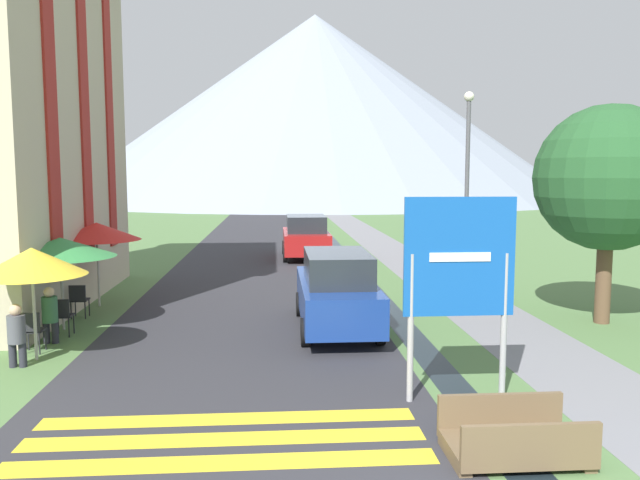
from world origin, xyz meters
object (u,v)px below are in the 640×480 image
object	(u,v)px
footbridge	(514,440)
cafe_umbrella_rear_red	(97,231)
road_sign	(459,273)
cafe_umbrella_front_yellow	(32,262)
streetlamp	(467,180)
person_seated_far	(17,332)
cafe_chair_far_right	(79,298)
cafe_chair_near_right	(32,328)
cafe_umbrella_middle_green	(60,247)
tree_by_path	(608,178)
parked_car_near	(337,291)
cafe_chair_middle	(62,314)
parked_car_far	(306,237)
person_seated_near	(50,312)

from	to	relation	value
footbridge	cafe_umbrella_rear_red	world-z (taller)	cafe_umbrella_rear_red
road_sign	cafe_umbrella_front_yellow	size ratio (longest dim) A/B	1.48
streetlamp	person_seated_far	bearing A→B (deg)	-151.60
cafe_chair_far_right	streetlamp	distance (m)	10.76
road_sign	cafe_chair_near_right	size ratio (longest dim) A/B	3.80
road_sign	cafe_chair_far_right	bearing A→B (deg)	141.22
cafe_umbrella_rear_red	streetlamp	size ratio (longest dim) A/B	0.40
person_seated_far	streetlamp	xyz separation A→B (m)	(10.16, 5.50, 2.75)
footbridge	cafe_umbrella_front_yellow	size ratio (longest dim) A/B	0.78
cafe_chair_near_right	cafe_umbrella_middle_green	world-z (taller)	cafe_umbrella_middle_green
tree_by_path	road_sign	bearing A→B (deg)	-136.05
footbridge	parked_car_near	bearing A→B (deg)	103.53
cafe_chair_near_right	person_seated_far	size ratio (longest dim) A/B	0.71
cafe_chair_far_right	streetlamp	world-z (taller)	streetlamp
cafe_chair_middle	tree_by_path	bearing A→B (deg)	11.04
cafe_umbrella_front_yellow	person_seated_far	bearing A→B (deg)	-110.97
parked_car_near	cafe_umbrella_front_yellow	size ratio (longest dim) A/B	2.06
parked_car_far	person_seated_near	size ratio (longest dim) A/B	3.49
footbridge	parked_car_near	size ratio (longest dim) A/B	0.38
road_sign	person_seated_near	world-z (taller)	road_sign
cafe_umbrella_rear_red	parked_car_far	bearing A→B (deg)	56.67
parked_car_far	footbridge	bearing A→B (deg)	-84.89
cafe_chair_far_right	person_seated_far	xyz separation A→B (m)	(0.08, -3.93, 0.15)
cafe_chair_middle	cafe_chair_near_right	bearing A→B (deg)	-87.48
parked_car_near	tree_by_path	xyz separation A→B (m)	(6.45, 0.18, 2.56)
parked_car_near	parked_car_far	xyz separation A→B (m)	(-0.09, 12.26, 0.00)
cafe_chair_far_right	person_seated_near	distance (m)	2.31
cafe_chair_middle	cafe_umbrella_middle_green	bearing A→B (deg)	115.32
road_sign	parked_car_far	size ratio (longest dim) A/B	0.76
cafe_chair_far_right	cafe_umbrella_middle_green	world-z (taller)	cafe_umbrella_middle_green
cafe_chair_middle	streetlamp	xyz separation A→B (m)	(10.08, 3.31, 2.90)
road_sign	cafe_umbrella_rear_red	distance (m)	10.80
parked_car_far	cafe_umbrella_middle_green	size ratio (longest dim) A/B	1.72
cafe_chair_near_right	cafe_chair_far_right	bearing A→B (deg)	109.62
footbridge	parked_car_far	size ratio (longest dim) A/B	0.40
cafe_chair_middle	streetlamp	size ratio (longest dim) A/B	0.15
cafe_chair_near_right	cafe_umbrella_front_yellow	world-z (taller)	cafe_umbrella_front_yellow
streetlamp	cafe_umbrella_front_yellow	bearing A→B (deg)	-153.19
footbridge	cafe_chair_far_right	distance (m)	11.38
road_sign	parked_car_near	bearing A→B (deg)	107.38
footbridge	tree_by_path	xyz separation A→B (m)	(4.85, 6.83, 3.24)
cafe_chair_far_right	parked_car_far	bearing A→B (deg)	69.12
cafe_chair_near_right	cafe_umbrella_rear_red	size ratio (longest dim) A/B	0.37
cafe_umbrella_front_yellow	streetlamp	world-z (taller)	streetlamp
parked_car_near	cafe_umbrella_middle_green	world-z (taller)	cafe_umbrella_middle_green
road_sign	streetlamp	xyz separation A→B (m)	(2.52, 7.77, 1.36)
person_seated_near	cafe_chair_far_right	bearing A→B (deg)	92.76
footbridge	person_seated_near	size ratio (longest dim) A/B	1.40
cafe_chair_middle	cafe_umbrella_front_yellow	world-z (taller)	cafe_umbrella_front_yellow
parked_car_near	cafe_umbrella_middle_green	xyz separation A→B (m)	(-6.28, 0.43, 1.00)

